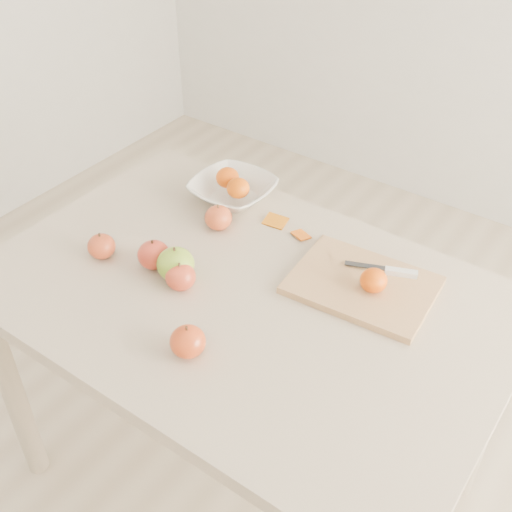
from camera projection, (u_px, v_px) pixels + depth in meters
The scene contains 16 objects.
ground at pixel (246, 476), 1.94m from camera, with size 3.50×3.50×0.00m, color #C6B293.
table at pixel (244, 322), 1.54m from camera, with size 1.20×0.80×0.75m.
cutting_board at pixel (362, 285), 1.48m from camera, with size 0.32×0.24×0.02m, color tan.
board_tangerine at pixel (374, 280), 1.43m from camera, with size 0.06×0.06×0.05m, color #D44D07.
fruit_bowl at pixel (233, 190), 1.76m from camera, with size 0.22×0.22×0.05m, color white.
bowl_tangerine_near at pixel (228, 178), 1.76m from camera, with size 0.06×0.06×0.06m, color #CD4B07.
bowl_tangerine_far at pixel (238, 188), 1.72m from camera, with size 0.06×0.06×0.05m, color #DD6407.
orange_peel_a at pixel (275, 222), 1.68m from camera, with size 0.06×0.04×0.00m, color #C4680D.
orange_peel_b at pixel (301, 236), 1.64m from camera, with size 0.04×0.04×0.00m, color #D35A0E.
paring_knife at pixel (395, 271), 1.49m from camera, with size 0.17×0.08×0.01m.
apple_green at pixel (176, 264), 1.49m from camera, with size 0.09×0.09×0.08m, color #528811.
apple_red_a at pixel (218, 218), 1.65m from camera, with size 0.07×0.07×0.06m, color maroon.
apple_red_d at pixel (101, 246), 1.55m from camera, with size 0.07×0.07×0.06m, color #A0140E.
apple_red_b at pixel (154, 255), 1.52m from camera, with size 0.08×0.08×0.07m, color maroon.
apple_red_c at pixel (188, 342), 1.30m from camera, with size 0.07×0.07×0.07m, color #910606.
apple_red_e at pixel (181, 277), 1.46m from camera, with size 0.07×0.07×0.06m, color maroon.
Camera 1 is at (0.67, -0.88, 1.73)m, focal length 45.00 mm.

